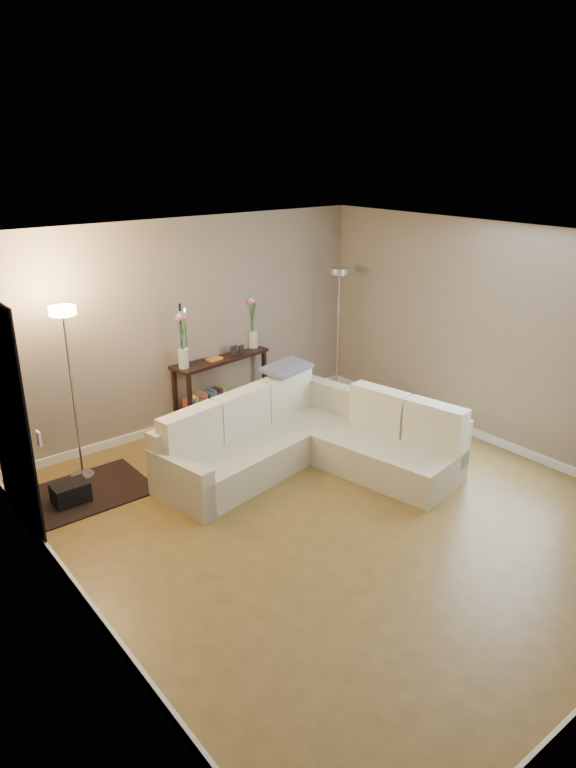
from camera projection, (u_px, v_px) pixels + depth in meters
floor at (338, 511)px, 6.31m from camera, size 5.00×5.50×0.01m
ceiling at (347, 243)px, 5.40m from camera, size 5.00×5.50×0.01m
wall_back at (189, 325)px, 7.88m from camera, size 5.00×0.02×2.60m
wall_left at (74, 468)px, 4.39m from camera, size 0.02×5.50×2.60m
wall_right at (503, 339)px, 7.32m from camera, size 0.02×5.50×2.60m
baseboard_back at (195, 419)px, 8.30m from camera, size 5.00×0.03×0.10m
baseboard_left at (97, 614)px, 4.84m from camera, size 0.03×5.50×0.10m
baseboard_right at (490, 439)px, 7.74m from camera, size 0.03×5.50×0.10m
doorway at (8, 417)px, 5.72m from camera, size 0.02×1.20×2.20m
switch_plate at (39, 438)px, 5.07m from camera, size 0.02×0.08×0.12m
sectional_sofa at (303, 440)px, 7.09m from camera, size 2.82×2.44×0.86m
throw_blanket at (287, 368)px, 7.55m from camera, size 0.68×0.49×0.08m
console_table at (216, 385)px, 8.25m from camera, size 1.40×0.55×0.84m
leaning_mirror at (210, 326)px, 8.16m from camera, size 0.96×0.17×0.76m
table_decor at (222, 356)px, 8.14m from camera, size 0.59×0.15×0.14m
flower_vase_left at (183, 345)px, 7.68m from camera, size 0.16×0.14×0.72m
flower_vase_right at (253, 327)px, 8.47m from camera, size 0.16×0.14×0.72m
floor_lamp_lit at (69, 360)px, 6.49m from camera, size 0.27×0.27×1.89m
floor_lamp_unlit at (338, 308)px, 8.74m from camera, size 0.33×0.33×1.84m
charcoal_rug at (87, 492)px, 6.63m from camera, size 1.24×0.93×0.02m
black_bag at (71, 494)px, 6.41m from camera, size 0.35×0.25×0.23m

